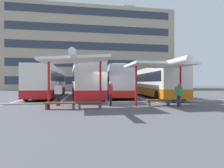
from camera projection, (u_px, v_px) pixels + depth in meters
ground_plane at (110, 104)px, 13.86m from camera, size 160.00×160.00×0.00m
terminal_building at (91, 52)px, 47.62m from camera, size 40.52×13.99×22.55m
coach_bus_0 at (49, 82)px, 20.72m from camera, size 2.60×12.33×3.67m
coach_bus_1 at (85, 82)px, 19.22m from camera, size 3.38×11.70×3.78m
coach_bus_2 at (117, 82)px, 20.98m from camera, size 3.41×10.46×3.72m
coach_bus_3 at (154, 83)px, 20.75m from camera, size 3.41×12.66×3.61m
lane_stripe_0 at (29, 98)px, 19.48m from camera, size 0.16×14.00×0.01m
lane_stripe_1 at (66, 97)px, 20.11m from camera, size 0.16×14.00×0.01m
lane_stripe_2 at (101, 97)px, 20.75m from camera, size 0.16×14.00×0.01m
lane_stripe_3 at (134, 96)px, 21.39m from camera, size 0.16×14.00×0.01m
lane_stripe_4 at (165, 96)px, 22.02m from camera, size 0.16×14.00×0.01m
waiting_shelter_0 at (75, 60)px, 10.96m from camera, size 4.21×4.55×3.32m
bench_0 at (60, 104)px, 10.96m from camera, size 1.96×0.63×0.45m
bench_1 at (90, 103)px, 11.38m from camera, size 1.62×0.55×0.45m
waiting_shelter_1 at (161, 65)px, 12.34m from camera, size 4.34×5.36×3.06m
bench_2 at (159, 101)px, 12.65m from camera, size 1.76×0.53×0.45m
platform_kerb at (109, 102)px, 14.35m from camera, size 44.00×0.24×0.12m
waiting_passenger_0 at (111, 92)px, 12.48m from camera, size 0.38×0.54×1.73m
waiting_passenger_1 at (58, 92)px, 12.78m from camera, size 0.53×0.37×1.68m
waiting_passenger_2 at (179, 94)px, 11.99m from camera, size 0.38×0.51×1.59m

